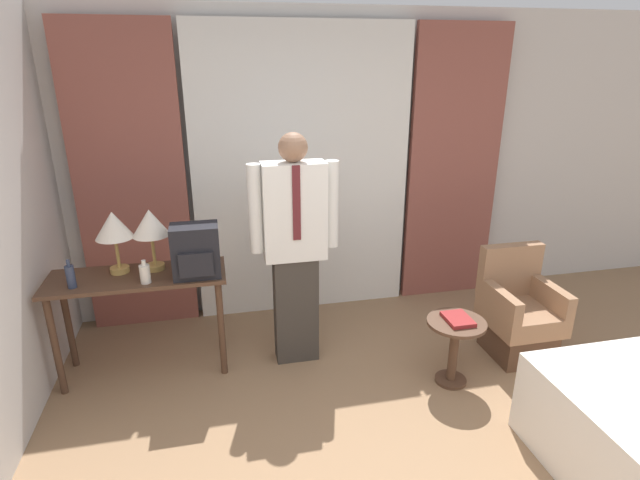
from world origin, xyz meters
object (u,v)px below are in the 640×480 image
at_px(table_lamp_right, 150,225).
at_px(person, 295,243).
at_px(armchair, 518,315).
at_px(backpack, 196,251).
at_px(bottle_near_edge, 71,276).
at_px(bottle_by_lamp, 145,274).
at_px(side_table, 455,341).
at_px(table_lamp_left, 114,228).
at_px(book, 458,319).
at_px(desk, 139,292).

distance_m(table_lamp_right, person, 1.05).
bearing_deg(table_lamp_right, armchair, -9.72).
bearing_deg(backpack, table_lamp_right, 148.86).
bearing_deg(person, armchair, -10.10).
relative_size(bottle_near_edge, armchair, 0.24).
distance_m(bottle_by_lamp, side_table, 2.26).
xyz_separation_m(table_lamp_left, table_lamp_right, (0.25, 0.00, 0.00)).
bearing_deg(person, backpack, -178.19).
xyz_separation_m(backpack, book, (1.79, -0.55, -0.46)).
relative_size(table_lamp_left, person, 0.26).
distance_m(bottle_by_lamp, backpack, 0.38).
bearing_deg(table_lamp_left, person, -7.30).
bearing_deg(desk, table_lamp_left, 146.10).
height_order(armchair, side_table, armchair).
xyz_separation_m(bottle_by_lamp, book, (2.15, -0.51, -0.34)).
bearing_deg(table_lamp_left, bottle_by_lamp, -48.60).
distance_m(table_lamp_right, bottle_near_edge, 0.63).
height_order(person, armchair, person).
bearing_deg(table_lamp_right, table_lamp_left, 180.00).
bearing_deg(desk, person, -3.95).
bearing_deg(table_lamp_right, bottle_by_lamp, -100.94).
relative_size(armchair, book, 3.79).
xyz_separation_m(desk, backpack, (0.43, -0.10, 0.32)).
height_order(desk, bottle_near_edge, bottle_near_edge).
relative_size(side_table, book, 2.22).
distance_m(table_lamp_left, armchair, 3.17).
relative_size(bottle_near_edge, person, 0.11).
bearing_deg(person, bottle_near_edge, -178.46).
distance_m(person, side_table, 1.37).
height_order(table_lamp_left, side_table, table_lamp_left).
xyz_separation_m(person, armchair, (1.75, -0.31, -0.65)).
height_order(side_table, book, book).
relative_size(armchair, side_table, 1.71).
height_order(table_lamp_right, book, table_lamp_right).
xyz_separation_m(table_lamp_left, armchair, (3.03, -0.48, -0.81)).
relative_size(table_lamp_right, armchair, 0.53).
xyz_separation_m(table_lamp_right, side_table, (2.09, -0.74, -0.80)).
bearing_deg(book, desk, 163.60).
height_order(bottle_by_lamp, backpack, backpack).
bearing_deg(bottle_near_edge, table_lamp_right, 21.17).
bearing_deg(bottle_by_lamp, table_lamp_right, 79.06).
relative_size(bottle_by_lamp, backpack, 0.44).
height_order(person, book, person).
height_order(table_lamp_right, armchair, table_lamp_right).
bearing_deg(book, backpack, 162.86).
height_order(table_lamp_right, side_table, table_lamp_right).
bearing_deg(table_lamp_right, side_table, -19.46).
xyz_separation_m(bottle_near_edge, side_table, (2.62, -0.53, -0.53)).
height_order(bottle_by_lamp, book, bottle_by_lamp).
bearing_deg(side_table, book, 2.74).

